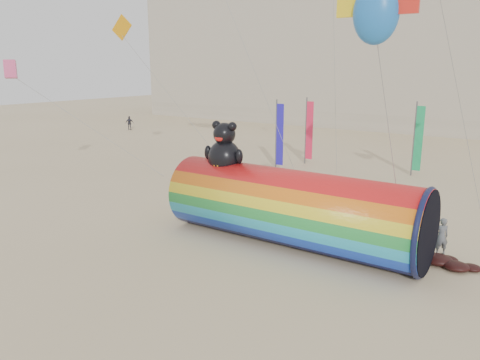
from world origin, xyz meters
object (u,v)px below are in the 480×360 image
Objects in this scene: windsock_assembly at (291,206)px; kite_handler at (441,236)px; hotel_building at (351,45)px; fabric_bundle at (443,261)px.

kite_handler is at bearing 23.08° from windsock_assembly.
windsock_assembly is at bearing -71.03° from hotel_building.
hotel_building is at bearing 108.97° from windsock_assembly.
hotel_building is 38.35× the size of kite_handler.
hotel_building is 49.44m from fabric_bundle.
windsock_assembly reaches higher than kite_handler.
fabric_bundle is (0.35, -1.06, -0.62)m from kite_handler.
windsock_assembly is 4.30× the size of fabric_bundle.
hotel_building reaches higher than kite_handler.
fabric_bundle is at bearing 12.63° from windsock_assembly.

